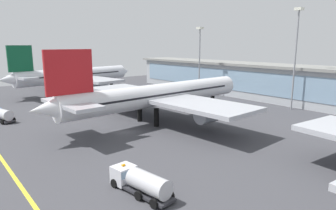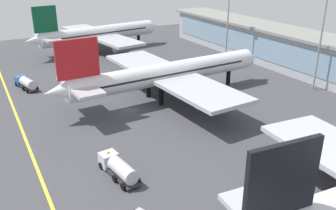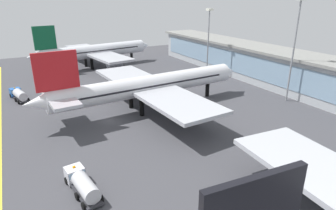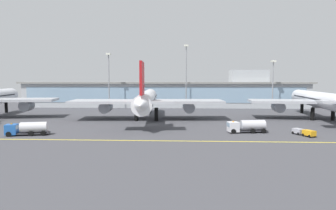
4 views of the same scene
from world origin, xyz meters
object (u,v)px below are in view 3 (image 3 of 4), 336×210
Objects in this scene: fuel_tanker_truck at (82,183)px; apron_light_mast_east at (209,33)px; airliner_near_left at (95,51)px; airliner_near_right at (148,86)px; baggage_tug_near at (19,94)px; apron_light_mast_west at (296,37)px.

fuel_tanker_truck is 0.41× the size of apron_light_mast_east.
airliner_near_left reaches higher than fuel_tanker_truck.
fuel_tanker_truck is 71.33m from apron_light_mast_east.
airliner_near_right is at bearing -58.60° from apron_light_mast_east.
airliner_near_right reaches higher than baggage_tug_near.
airliner_near_right reaches higher than fuel_tanker_truck.
airliner_near_left is at bearing -136.65° from apron_light_mast_east.
fuel_tanker_truck and baggage_tug_near have the same top height.
airliner_near_left is 0.89× the size of airliner_near_right.
airliner_near_left is at bearing 85.24° from airliner_near_right.
fuel_tanker_truck is at bearing -115.43° from airliner_near_left.
airliner_near_right is at bearing -108.81° from apron_light_mast_west.
apron_light_mast_east is (-19.27, 31.56, 9.03)m from airliner_near_right.
airliner_near_right is 38.07m from apron_light_mast_east.
baggage_tug_near is (-23.30, -28.24, -4.47)m from airliner_near_right.
fuel_tanker_truck is at bearing -76.96° from apron_light_mast_west.
apron_light_mast_west is at bearing -132.43° from baggage_tug_near.
airliner_near_left is 41.00m from baggage_tug_near.
airliner_near_left is 1.91× the size of apron_light_mast_west.
fuel_tanker_truck is at bearing -50.25° from apron_light_mast_east.
apron_light_mast_west is at bearing 7.30° from apron_light_mast_east.
apron_light_mast_west is (12.12, 35.59, 11.01)m from airliner_near_right.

